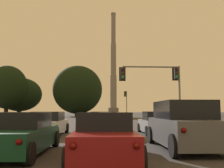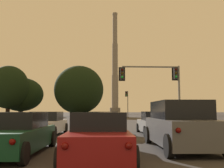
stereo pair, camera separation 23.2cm
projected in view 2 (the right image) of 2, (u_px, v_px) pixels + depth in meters
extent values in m
cube|color=gray|center=(155.00, 126.00, 16.84)|extent=(1.77, 4.02, 0.72)
cube|color=black|center=(156.00, 116.00, 16.51)|extent=(1.59, 1.92, 0.55)
cylinder|color=black|center=(138.00, 128.00, 18.40)|extent=(0.23, 0.60, 0.60)
cylinder|color=black|center=(162.00, 128.00, 18.46)|extent=(0.23, 0.60, 0.60)
cylinder|color=black|center=(146.00, 131.00, 15.17)|extent=(0.23, 0.60, 0.60)
cylinder|color=black|center=(174.00, 131.00, 15.23)|extent=(0.23, 0.60, 0.60)
sphere|color=#500705|center=(149.00, 125.00, 14.82)|extent=(0.17, 0.17, 0.17)
sphere|color=#500705|center=(173.00, 125.00, 14.87)|extent=(0.17, 0.17, 0.17)
cube|color=#4C4F54|center=(181.00, 131.00, 10.16)|extent=(1.98, 4.83, 0.95)
cube|color=black|center=(179.00, 110.00, 10.36)|extent=(1.82, 2.82, 0.70)
cylinder|color=black|center=(148.00, 135.00, 12.01)|extent=(0.23, 0.76, 0.76)
cylinder|color=black|center=(189.00, 135.00, 12.07)|extent=(0.23, 0.76, 0.76)
cylinder|color=black|center=(169.00, 146.00, 8.18)|extent=(0.23, 0.76, 0.76)
sphere|color=#500705|center=(178.00, 130.00, 7.75)|extent=(0.17, 0.17, 0.17)
cube|color=#0F3823|center=(15.00, 139.00, 8.97)|extent=(1.92, 4.65, 0.70)
cube|color=black|center=(18.00, 120.00, 9.26)|extent=(1.68, 2.24, 0.55)
cylinder|color=black|center=(10.00, 139.00, 10.82)|extent=(0.24, 0.65, 0.64)
cylinder|color=black|center=(52.00, 139.00, 10.85)|extent=(0.24, 0.65, 0.64)
cylinder|color=black|center=(23.00, 154.00, 7.07)|extent=(0.24, 0.65, 0.64)
sphere|color=#500705|center=(12.00, 142.00, 6.69)|extent=(0.17, 0.17, 0.17)
cube|color=gray|center=(103.00, 127.00, 15.75)|extent=(2.02, 4.68, 0.70)
cube|color=black|center=(103.00, 116.00, 16.04)|extent=(1.72, 2.28, 0.55)
cylinder|color=black|center=(91.00, 128.00, 17.62)|extent=(0.25, 0.65, 0.64)
cylinder|color=black|center=(117.00, 128.00, 17.62)|extent=(0.25, 0.65, 0.64)
cylinder|color=black|center=(85.00, 133.00, 13.84)|extent=(0.25, 0.65, 0.64)
cylinder|color=black|center=(119.00, 133.00, 13.84)|extent=(0.25, 0.65, 0.64)
sphere|color=#500705|center=(88.00, 126.00, 13.46)|extent=(0.17, 0.17, 0.17)
sphere|color=#500705|center=(116.00, 126.00, 13.46)|extent=(0.17, 0.17, 0.17)
cube|color=maroon|center=(99.00, 141.00, 8.20)|extent=(1.87, 4.63, 0.70)
cube|color=black|center=(99.00, 121.00, 8.49)|extent=(1.65, 2.23, 0.55)
cylinder|color=black|center=(77.00, 141.00, 10.04)|extent=(0.23, 0.64, 0.64)
cylinder|color=black|center=(123.00, 141.00, 10.10)|extent=(0.23, 0.64, 0.64)
cylinder|color=black|center=(60.00, 159.00, 6.26)|extent=(0.23, 0.64, 0.64)
cylinder|color=black|center=(134.00, 159.00, 6.32)|extent=(0.23, 0.64, 0.64)
sphere|color=#500705|center=(65.00, 146.00, 5.89)|extent=(0.17, 0.17, 0.17)
sphere|color=#500705|center=(129.00, 146.00, 5.93)|extent=(0.17, 0.17, 0.17)
cube|color=silver|center=(46.00, 126.00, 16.01)|extent=(1.97, 4.66, 0.70)
cube|color=black|center=(47.00, 116.00, 16.30)|extent=(1.70, 2.26, 0.55)
cylinder|color=black|center=(40.00, 128.00, 17.87)|extent=(0.24, 0.65, 0.64)
cylinder|color=black|center=(66.00, 128.00, 17.88)|extent=(0.24, 0.65, 0.64)
cylinder|color=black|center=(21.00, 132.00, 14.09)|extent=(0.24, 0.65, 0.64)
cylinder|color=black|center=(54.00, 132.00, 14.10)|extent=(0.24, 0.65, 0.64)
sphere|color=#500705|center=(22.00, 126.00, 13.71)|extent=(0.17, 0.17, 0.17)
sphere|color=#500705|center=(49.00, 126.00, 13.72)|extent=(0.17, 0.17, 0.17)
cylinder|color=slate|center=(128.00, 104.00, 61.02)|extent=(0.18, 0.18, 6.12)
cylinder|color=black|center=(128.00, 117.00, 60.71)|extent=(0.40, 0.40, 0.10)
cube|color=#282828|center=(126.00, 94.00, 61.25)|extent=(0.34, 0.34, 1.04)
cube|color=black|center=(126.00, 94.00, 61.43)|extent=(0.58, 0.03, 1.25)
sphere|color=#320504|center=(127.00, 92.00, 61.10)|extent=(0.22, 0.22, 0.22)
sphere|color=#352604|center=(127.00, 94.00, 61.07)|extent=(0.22, 0.22, 0.22)
sphere|color=green|center=(127.00, 95.00, 61.03)|extent=(0.22, 0.22, 0.22)
cylinder|color=slate|center=(179.00, 97.00, 23.22)|extent=(0.18, 0.18, 5.49)
cylinder|color=black|center=(180.00, 127.00, 22.94)|extent=(0.40, 0.40, 0.10)
cube|color=#282828|center=(176.00, 73.00, 23.42)|extent=(0.34, 0.34, 1.04)
cube|color=black|center=(175.00, 74.00, 23.60)|extent=(0.58, 0.03, 1.25)
sphere|color=#320504|center=(176.00, 69.00, 23.26)|extent=(0.22, 0.22, 0.22)
sphere|color=#352604|center=(176.00, 73.00, 23.23)|extent=(0.22, 0.22, 0.22)
sphere|color=green|center=(176.00, 77.00, 23.20)|extent=(0.22, 0.22, 0.22)
cylinder|color=slate|center=(150.00, 67.00, 23.37)|extent=(5.10, 0.14, 0.14)
sphere|color=slate|center=(179.00, 67.00, 23.49)|extent=(0.18, 0.18, 0.18)
cube|color=#282828|center=(122.00, 74.00, 23.19)|extent=(0.34, 0.34, 1.04)
cube|color=black|center=(122.00, 74.00, 23.37)|extent=(0.58, 0.03, 1.25)
sphere|color=#320504|center=(122.00, 70.00, 23.03)|extent=(0.22, 0.22, 0.22)
sphere|color=#352604|center=(122.00, 73.00, 23.00)|extent=(0.22, 0.22, 0.22)
sphere|color=green|center=(122.00, 77.00, 22.97)|extent=(0.22, 0.22, 0.22)
cylinder|color=slate|center=(115.00, 111.00, 126.89)|extent=(5.13, 5.13, 3.04)
cylinder|color=gray|center=(115.00, 91.00, 127.86)|extent=(3.21, 3.21, 15.86)
cylinder|color=gray|center=(115.00, 60.00, 129.49)|extent=(2.76, 2.76, 15.86)
cylinder|color=gray|center=(115.00, 28.00, 131.12)|extent=(2.31, 2.31, 15.86)
cylinder|color=gray|center=(115.00, 14.00, 131.90)|extent=(2.59, 2.59, 0.70)
cylinder|color=black|center=(8.00, 110.00, 68.29)|extent=(1.05, 1.05, 3.47)
ellipsoid|color=black|center=(9.00, 87.00, 68.90)|extent=(10.46, 9.41, 11.37)
cylinder|color=black|center=(21.00, 112.00, 73.01)|extent=(1.22, 1.22, 2.56)
ellipsoid|color=black|center=(21.00, 94.00, 73.51)|extent=(12.23, 11.00, 9.46)
cylinder|color=black|center=(79.00, 112.00, 70.07)|extent=(1.33, 1.33, 2.31)
ellipsoid|color=black|center=(79.00, 90.00, 70.69)|extent=(13.28, 11.95, 13.03)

